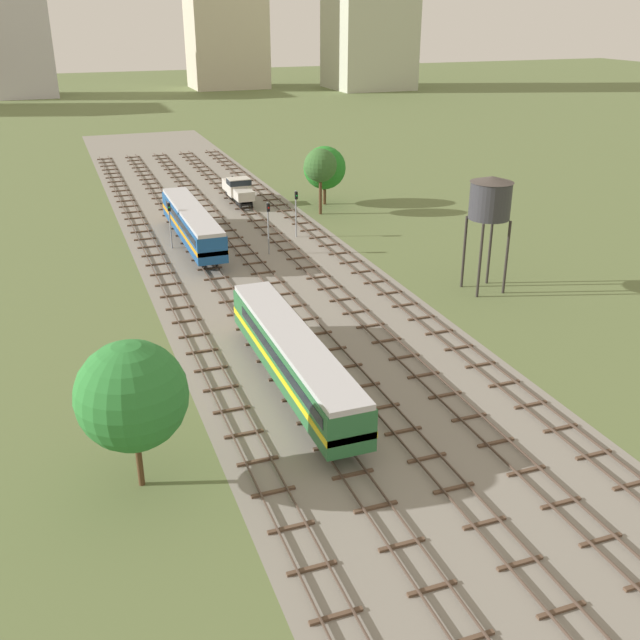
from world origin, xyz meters
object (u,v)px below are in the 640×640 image
object	(u,v)px
diesel_railcar_left_nearest	(293,356)
signal_post_near	(170,219)
water_tower	(490,199)
shunter_loco_centre_mid	(238,188)
diesel_railcar_left_near	(192,222)
signal_post_mid	(296,208)
signal_post_nearest	(268,222)

from	to	relation	value
diesel_railcar_left_nearest	signal_post_near	bearing A→B (deg)	93.83
water_tower	signal_post_near	xyz separation A→B (m)	(-24.03, 21.90, -5.12)
diesel_railcar_left_nearest	shunter_loco_centre_mid	size ratio (longest dim) A/B	2.42
diesel_railcar_left_near	signal_post_near	xyz separation A→B (m)	(-2.26, 0.03, 0.56)
diesel_railcar_left_near	signal_post_mid	bearing A→B (deg)	-3.56
shunter_loco_centre_mid	diesel_railcar_left_nearest	bearing A→B (deg)	-100.33
shunter_loco_centre_mid	signal_post_nearest	size ratio (longest dim) A/B	1.57
diesel_railcar_left_near	shunter_loco_centre_mid	bearing A→B (deg)	60.30
signal_post_nearest	signal_post_near	world-z (taller)	signal_post_nearest
signal_post_nearest	signal_post_near	xyz separation A→B (m)	(-9.04, 5.38, -0.27)
diesel_railcar_left_near	signal_post_near	world-z (taller)	signal_post_near
diesel_railcar_left_near	signal_post_near	size ratio (longest dim) A/B	4.15
diesel_railcar_left_nearest	signal_post_near	size ratio (longest dim) A/B	4.15
shunter_loco_centre_mid	water_tower	distance (m)	40.30
water_tower	signal_post_near	distance (m)	32.91
diesel_railcar_left_nearest	diesel_railcar_left_near	distance (m)	33.75
water_tower	signal_post_nearest	world-z (taller)	water_tower
diesel_railcar_left_nearest	signal_post_mid	distance (m)	34.93
diesel_railcar_left_nearest	signal_post_mid	bearing A→B (deg)	71.12
diesel_railcar_left_nearest	signal_post_mid	world-z (taller)	signal_post_mid
diesel_railcar_left_near	water_tower	world-z (taller)	water_tower
signal_post_nearest	signal_post_mid	distance (m)	6.49
signal_post_mid	water_tower	bearing A→B (deg)	-63.69
water_tower	signal_post_nearest	bearing A→B (deg)	132.22
diesel_railcar_left_nearest	water_tower	size ratio (longest dim) A/B	2.00
diesel_railcar_left_near	signal_post_nearest	world-z (taller)	signal_post_nearest
signal_post_nearest	signal_post_near	bearing A→B (deg)	149.22
diesel_railcar_left_near	signal_post_near	bearing A→B (deg)	179.28
shunter_loco_centre_mid	signal_post_nearest	bearing A→B (deg)	-96.08
water_tower	signal_post_mid	bearing A→B (deg)	116.31
diesel_railcar_left_near	signal_post_near	distance (m)	2.33
diesel_railcar_left_nearest	signal_post_nearest	bearing A→B (deg)	76.57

